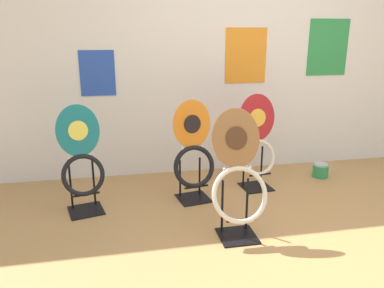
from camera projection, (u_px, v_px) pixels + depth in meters
ground_plane at (324, 264)px, 2.49m from camera, size 14.00×14.00×0.00m
wall_back at (240, 51)px, 3.95m from camera, size 8.00×0.07×2.60m
toilet_seat_display_orange_sun at (193, 157)px, 3.35m from camera, size 0.41×0.32×0.92m
toilet_seat_display_crimson_swirl at (257, 143)px, 3.61m from camera, size 0.38×0.31×0.93m
toilet_seat_display_teal_sax at (82, 162)px, 3.12m from camera, size 0.40×0.34×0.92m
toilet_seat_display_woodgrain at (238, 180)px, 2.72m from camera, size 0.42×0.32×0.96m
paint_can at (320, 170)px, 3.99m from camera, size 0.17×0.17×0.15m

